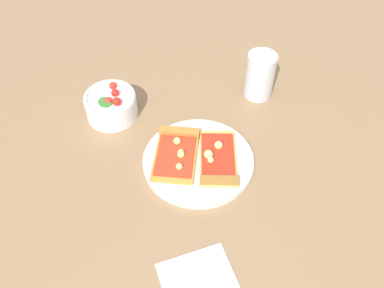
% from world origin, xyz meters
% --- Properties ---
extents(ground_plane, '(2.40, 2.40, 0.00)m').
position_xyz_m(ground_plane, '(0.00, 0.00, 0.00)').
color(ground_plane, '#93704C').
rests_on(ground_plane, ground).
extents(plate, '(0.24, 0.24, 0.01)m').
position_xyz_m(plate, '(0.01, -0.02, 0.01)').
color(plate, white).
rests_on(plate, ground_plane).
extents(pizza_slice_near, '(0.17, 0.12, 0.03)m').
position_xyz_m(pizza_slice_near, '(0.03, 0.02, 0.02)').
color(pizza_slice_near, '#E5B256').
rests_on(pizza_slice_near, plate).
extents(pizza_slice_far, '(0.17, 0.14, 0.02)m').
position_xyz_m(pizza_slice_far, '(-0.02, -0.06, 0.02)').
color(pizza_slice_far, gold).
rests_on(pizza_slice_far, plate).
extents(salad_bowl, '(0.12, 0.12, 0.07)m').
position_xyz_m(salad_bowl, '(-0.19, -0.17, 0.03)').
color(salad_bowl, white).
rests_on(salad_bowl, ground_plane).
extents(soda_glass, '(0.07, 0.07, 0.12)m').
position_xyz_m(soda_glass, '(-0.16, 0.19, 0.05)').
color(soda_glass, silver).
rests_on(soda_glass, ground_plane).
extents(paper_napkin, '(0.11, 0.13, 0.00)m').
position_xyz_m(paper_napkin, '(0.26, -0.10, 0.00)').
color(paper_napkin, white).
rests_on(paper_napkin, ground_plane).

